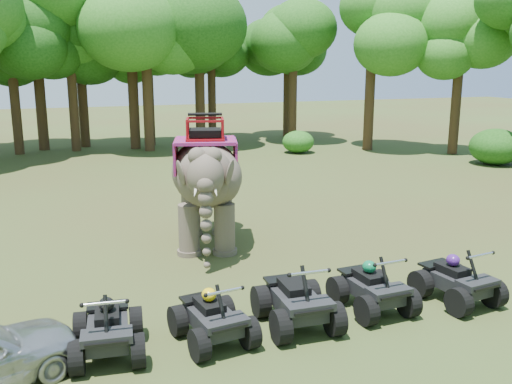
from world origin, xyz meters
The scene contains 20 objects.
ground centered at (0.00, 0.00, 0.00)m, with size 110.00×110.00×0.00m, color #47381E.
elephant centered at (-0.71, 3.30, 1.81)m, with size 1.90×4.31×3.62m, color brown, non-canonical shape.
atv_0 centered at (-3.98, -2.17, 0.62)m, with size 1.23×1.68×1.25m, color black, non-canonical shape.
atv_1 centered at (-2.12, -2.33, 0.61)m, with size 1.20×1.65×1.22m, color black, non-canonical shape.
atv_2 centered at (-0.41, -2.25, 0.68)m, with size 1.33×1.83×1.35m, color black, non-canonical shape.
atv_3 centered at (1.36, -2.13, 0.63)m, with size 1.24×1.70×1.26m, color black, non-canonical shape.
atv_4 centered at (3.27, -2.38, 0.63)m, with size 1.24×1.70×1.26m, color black, non-canonical shape.
tree_0 centered at (0.00, 22.11, 4.76)m, with size 6.67×6.67×9.52m, color #195114, non-canonical shape.
tree_1 centered at (5.13, 23.66, 3.39)m, with size 4.74×4.74×6.78m, color #195114, non-canonical shape.
tree_2 centered at (9.66, 21.23, 3.81)m, with size 5.33×5.33×7.61m, color #195114, non-canonical shape.
tree_3 centered at (12.61, 17.03, 4.34)m, with size 6.08×6.08×8.69m, color #195114, non-canonical shape.
tree_4 centered at (16.27, 14.11, 3.79)m, with size 5.31×5.31×7.59m, color #195114, non-canonical shape.
tree_26 centered at (-5.07, 23.39, 4.77)m, with size 6.68×6.68×9.54m, color #195114, non-canonical shape.
tree_27 centered at (-6.36, 22.20, 3.59)m, with size 5.03×5.03×7.19m, color #195114, non-canonical shape.
tree_28 centered at (0.64, 20.96, 4.51)m, with size 6.31×6.31×9.02m, color #195114, non-canonical shape.
tree_29 centered at (4.04, 22.43, 4.77)m, with size 6.67×6.67×9.53m, color #195114, non-canonical shape.
tree_30 centered at (-2.73, 23.81, 4.20)m, with size 5.87×5.87×8.39m, color #195114, non-canonical shape.
tree_32 centered at (-3.34, 22.33, 3.61)m, with size 5.05×5.05×7.22m, color #195114, non-canonical shape.
tree_34 centered at (10.51, 24.10, 3.76)m, with size 5.26×5.26×7.52m, color #195114, non-canonical shape.
tree_35 centered at (1.11, 23.16, 3.56)m, with size 4.98×4.98×7.12m, color #195114, non-canonical shape.
Camera 1 is at (-4.65, -11.67, 5.06)m, focal length 40.00 mm.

